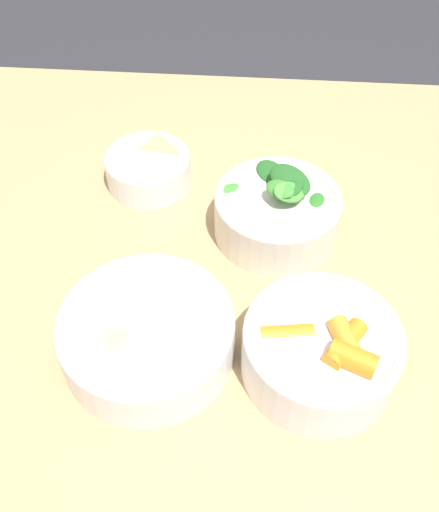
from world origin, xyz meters
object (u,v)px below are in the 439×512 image
Objects in this scene: bowl_greens at (277,211)px; bowl_beans_hotdog at (147,336)px; bowl_carrots at (321,349)px; bowl_cookies at (148,167)px.

bowl_greens reaches higher than bowl_beans_hotdog.
bowl_carrots reaches higher than bowl_beans_hotdog.
bowl_beans_hotdog is 0.27m from bowl_cookies.
bowl_cookies is (0.17, -0.08, -0.01)m from bowl_greens.
bowl_beans_hotdog is 1.57× the size of bowl_cookies.
bowl_carrots is 0.17m from bowl_beans_hotdog.
bowl_carrots is 1.36× the size of bowl_cookies.
bowl_carrots reaches higher than bowl_cookies.
bowl_cookies is (0.22, -0.28, -0.01)m from bowl_carrots.
bowl_cookies is at bearing -25.54° from bowl_greens.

